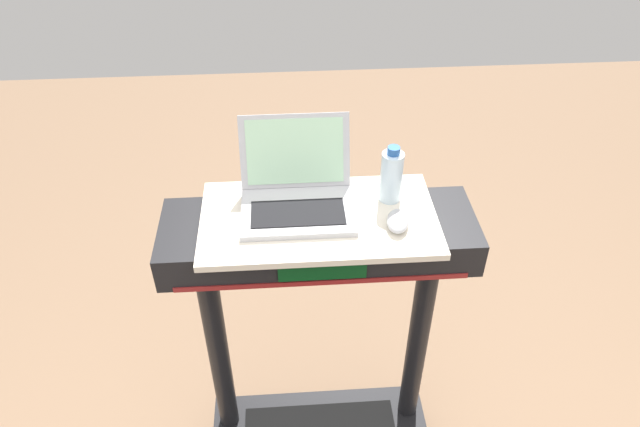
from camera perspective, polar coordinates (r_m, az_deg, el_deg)
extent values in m
cylinder|color=black|center=(2.07, -9.76, -12.64)|extent=(0.07, 0.07, 0.85)
cylinder|color=black|center=(2.10, 9.40, -11.64)|extent=(0.07, 0.07, 0.85)
cube|color=black|center=(1.71, -0.12, -2.21)|extent=(0.90, 0.28, 0.11)
cube|color=#0C3F19|center=(1.61, 0.23, -5.56)|extent=(0.24, 0.01, 0.06)
cube|color=maroon|center=(1.64, 0.23, -6.66)|extent=(0.81, 0.00, 0.02)
cube|color=beige|center=(1.67, -0.12, -0.53)|extent=(0.66, 0.37, 0.02)
cube|color=#B7B7BC|center=(1.66, -2.14, 0.13)|extent=(0.32, 0.21, 0.02)
cube|color=black|center=(1.64, -2.13, 0.06)|extent=(0.26, 0.12, 0.00)
cube|color=#B7B7BC|center=(1.72, -2.43, 6.00)|extent=(0.32, 0.08, 0.20)
cube|color=#B2E0B7|center=(1.71, -2.42, 5.97)|extent=(0.28, 0.07, 0.18)
ellipsoid|color=#B2B2B7|center=(1.63, 7.46, -0.73)|extent=(0.08, 0.11, 0.03)
cylinder|color=silver|center=(1.69, 6.85, 3.51)|extent=(0.06, 0.06, 0.15)
cylinder|color=#2659A5|center=(1.65, 7.08, 6.00)|extent=(0.03, 0.03, 0.02)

